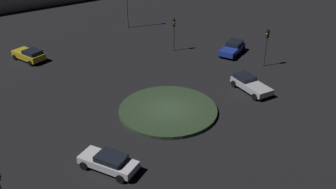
{
  "coord_description": "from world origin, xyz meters",
  "views": [
    {
      "loc": [
        26.51,
        14.86,
        18.46
      ],
      "look_at": [
        0.0,
        0.0,
        1.81
      ],
      "focal_mm": 40.93,
      "sensor_mm": 36.0,
      "label": 1
    }
  ],
  "objects": [
    {
      "name": "ground_plane",
      "position": [
        0.0,
        0.0,
        0.0
      ],
      "size": [
        117.39,
        117.39,
        0.0
      ],
      "primitive_type": "plane",
      "color": "black"
    },
    {
      "name": "roundabout_island",
      "position": [
        0.0,
        0.0,
        0.16
      ],
      "size": [
        9.14,
        9.14,
        0.32
      ],
      "primitive_type": "cylinder",
      "color": "#2D4228",
      "rests_on": "ground_plane"
    },
    {
      "name": "car_white",
      "position": [
        9.28,
        0.24,
        0.71
      ],
      "size": [
        2.08,
        4.49,
        1.34
      ],
      "rotation": [
        0.0,
        0.0,
        -1.53
      ],
      "color": "white",
      "rests_on": "ground_plane"
    },
    {
      "name": "car_yellow",
      "position": [
        -2.23,
        -20.2,
        0.76
      ],
      "size": [
        2.48,
        4.35,
        1.44
      ],
      "rotation": [
        0.0,
        0.0,
        -1.69
      ],
      "color": "gold",
      "rests_on": "ground_plane"
    },
    {
      "name": "car_silver",
      "position": [
        -7.76,
        5.22,
        0.71
      ],
      "size": [
        3.92,
        4.83,
        1.33
      ],
      "rotation": [
        0.0,
        0.0,
        1.03
      ],
      "color": "silver",
      "rests_on": "ground_plane"
    },
    {
      "name": "car_blue",
      "position": [
        -16.12,
        0.17,
        0.76
      ],
      "size": [
        4.4,
        2.13,
        1.46
      ],
      "rotation": [
        0.0,
        0.0,
        6.27
      ],
      "color": "#1E38A5",
      "rests_on": "ground_plane"
    },
    {
      "name": "traffic_light_southwest",
      "position": [
        -13.38,
        -6.66,
        2.95
      ],
      "size": [
        0.4,
        0.37,
        4.15
      ],
      "rotation": [
        0.0,
        0.0,
        0.46
      ],
      "color": "#2D2D2D",
      "rests_on": "ground_plane"
    },
    {
      "name": "traffic_light_west",
      "position": [
        -14.35,
        4.69,
        3.11
      ],
      "size": [
        0.39,
        0.35,
        4.39
      ],
      "rotation": [
        0.0,
        0.0,
        -0.32
      ],
      "color": "#2D2D2D",
      "rests_on": "ground_plane"
    }
  ]
}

